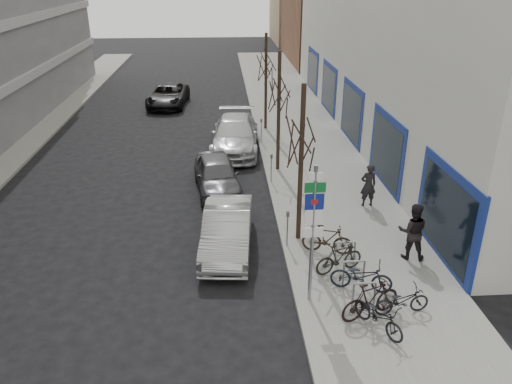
{
  "coord_description": "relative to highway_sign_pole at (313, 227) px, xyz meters",
  "views": [
    {
      "loc": [
        0.09,
        -11.49,
        8.69
      ],
      "look_at": [
        1.13,
        3.35,
        2.0
      ],
      "focal_mm": 35.0,
      "sensor_mm": 36.0,
      "label": 1
    }
  ],
  "objects": [
    {
      "name": "parked_car_back",
      "position": [
        -1.67,
        13.18,
        -1.62
      ],
      "size": [
        2.78,
        5.95,
        1.68
      ],
      "primitive_type": "imported",
      "rotation": [
        0.0,
        0.0,
        -0.08
      ],
      "color": "#B6B6BC",
      "rests_on": "ground"
    },
    {
      "name": "tree_near",
      "position": [
        0.2,
        3.51,
        1.65
      ],
      "size": [
        1.8,
        1.8,
        5.5
      ],
      "color": "black",
      "rests_on": "ground"
    },
    {
      "name": "tree_far",
      "position": [
        0.2,
        16.51,
        1.65
      ],
      "size": [
        1.8,
        1.8,
        5.5
      ],
      "color": "black",
      "rests_on": "ground"
    },
    {
      "name": "meter_mid",
      "position": [
        -0.25,
        8.51,
        -1.54
      ],
      "size": [
        0.1,
        0.08,
        1.27
      ],
      "color": "gray",
      "rests_on": "sidewalk_east"
    },
    {
      "name": "bike_far_inner",
      "position": [
        0.99,
        2.45,
        -1.8
      ],
      "size": [
        1.76,
        1.0,
        1.02
      ],
      "primitive_type": "imported",
      "rotation": [
        0.0,
        0.0,
        1.26
      ],
      "color": "black",
      "rests_on": "sidewalk_east"
    },
    {
      "name": "bike_mid_curb",
      "position": [
        1.55,
        0.35,
        -1.77
      ],
      "size": [
        1.86,
        1.04,
        1.09
      ],
      "primitive_type": "imported",
      "rotation": [
        0.0,
        0.0,
        1.27
      ],
      "color": "black",
      "rests_on": "sidewalk_east"
    },
    {
      "name": "bike_near_right",
      "position": [
        1.47,
        -0.87,
        -1.75
      ],
      "size": [
        1.91,
        1.18,
        1.11
      ],
      "primitive_type": "imported",
      "rotation": [
        0.0,
        0.0,
        1.94
      ],
      "color": "black",
      "rests_on": "sidewalk_east"
    },
    {
      "name": "brick_building_far",
      "position": [
        10.6,
        40.01,
        1.54
      ],
      "size": [
        12.0,
        14.0,
        8.0
      ],
      "primitive_type": "cube",
      "color": "brown",
      "rests_on": "ground"
    },
    {
      "name": "sidewalk_east",
      "position": [
        2.1,
        10.01,
        -2.38
      ],
      "size": [
        5.0,
        70.0,
        0.15
      ],
      "primitive_type": "cube",
      "color": "slate",
      "rests_on": "ground"
    },
    {
      "name": "pedestrian_far",
      "position": [
        3.59,
        1.99,
        -1.35
      ],
      "size": [
        0.81,
        0.65,
        1.93
      ],
      "primitive_type": "imported",
      "rotation": [
        0.0,
        0.0,
        2.88
      ],
      "color": "black",
      "rests_on": "sidewalk_east"
    },
    {
      "name": "tree_mid",
      "position": [
        0.2,
        10.01,
        1.65
      ],
      "size": [
        1.8,
        1.8,
        5.5
      ],
      "color": "black",
      "rests_on": "ground"
    },
    {
      "name": "parked_car_mid",
      "position": [
        -2.6,
        8.05,
        -1.72
      ],
      "size": [
        2.27,
        4.51,
        1.47
      ],
      "primitive_type": "imported",
      "rotation": [
        0.0,
        0.0,
        0.13
      ],
      "color": "#494A4E",
      "rests_on": "ground"
    },
    {
      "name": "tan_building_far",
      "position": [
        11.1,
        55.01,
        2.04
      ],
      "size": [
        13.0,
        12.0,
        9.0
      ],
      "primitive_type": "cube",
      "color": "#937A5B",
      "rests_on": "ground"
    },
    {
      "name": "ground",
      "position": [
        -2.4,
        0.01,
        -2.46
      ],
      "size": [
        120.0,
        120.0,
        0.0
      ],
      "primitive_type": "plane",
      "color": "black",
      "rests_on": "ground"
    },
    {
      "name": "bike_rack",
      "position": [
        1.4,
        0.61,
        -1.8
      ],
      "size": [
        0.66,
        2.26,
        0.83
      ],
      "color": "gray",
      "rests_on": "sidewalk_east"
    },
    {
      "name": "lane_car",
      "position": [
        -5.97,
        22.75,
        -1.74
      ],
      "size": [
        2.82,
        5.38,
        1.44
      ],
      "primitive_type": "imported",
      "rotation": [
        0.0,
        0.0,
        -0.08
      ],
      "color": "black",
      "rests_on": "ground"
    },
    {
      "name": "parked_car_front",
      "position": [
        -2.25,
        3.16,
        -1.73
      ],
      "size": [
        1.91,
        4.55,
        1.46
      ],
      "primitive_type": "imported",
      "rotation": [
        0.0,
        0.0,
        -0.08
      ],
      "color": "#A3A3A8",
      "rests_on": "ground"
    },
    {
      "name": "bike_far_curb",
      "position": [
        2.36,
        -0.79,
        -1.84
      ],
      "size": [
        1.59,
        0.64,
        0.94
      ],
      "primitive_type": "imported",
      "rotation": [
        0.0,
        0.0,
        1.69
      ],
      "color": "black",
      "rests_on": "sidewalk_east"
    },
    {
      "name": "bike_near_left",
      "position": [
        1.54,
        -1.41,
        -1.81
      ],
      "size": [
        1.26,
        1.67,
        1.0
      ],
      "primitive_type": "imported",
      "rotation": [
        0.0,
        0.0,
        0.53
      ],
      "color": "black",
      "rests_on": "sidewalk_east"
    },
    {
      "name": "meter_back",
      "position": [
        -0.25,
        14.01,
        -1.54
      ],
      "size": [
        0.1,
        0.08,
        1.27
      ],
      "color": "gray",
      "rests_on": "sidewalk_east"
    },
    {
      "name": "pedestrian_near",
      "position": [
        3.26,
        5.87,
        -1.44
      ],
      "size": [
        0.67,
        0.47,
        1.74
      ],
      "primitive_type": "imported",
      "rotation": [
        0.0,
        0.0,
        3.22
      ],
      "color": "black",
      "rests_on": "sidewalk_east"
    },
    {
      "name": "bike_mid_inner",
      "position": [
        1.12,
        1.32,
        -1.81
      ],
      "size": [
        1.7,
        1.01,
        0.99
      ],
      "primitive_type": "imported",
      "rotation": [
        0.0,
        0.0,
        1.92
      ],
      "color": "black",
      "rests_on": "sidewalk_east"
    },
    {
      "name": "highway_sign_pole",
      "position": [
        0.0,
        0.0,
        0.0
      ],
      "size": [
        0.55,
        0.1,
        4.2
      ],
      "color": "gray",
      "rests_on": "ground"
    },
    {
      "name": "meter_front",
      "position": [
        -0.25,
        3.01,
        -1.54
      ],
      "size": [
        0.1,
        0.08,
        1.27
      ],
      "color": "gray",
      "rests_on": "sidewalk_east"
    }
  ]
}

